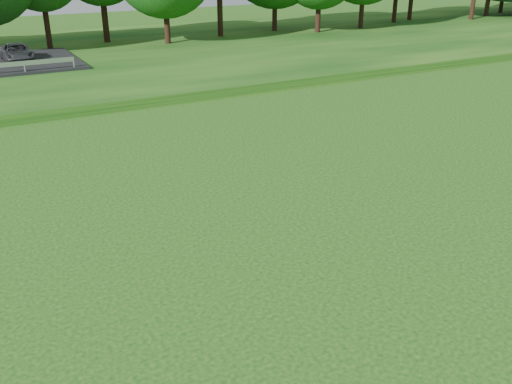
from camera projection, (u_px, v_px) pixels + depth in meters
berm at (216, 48)px, 48.65m from camera, size 130.00×30.00×0.60m
walking_path at (306, 83)px, 37.49m from camera, size 130.00×1.60×0.04m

